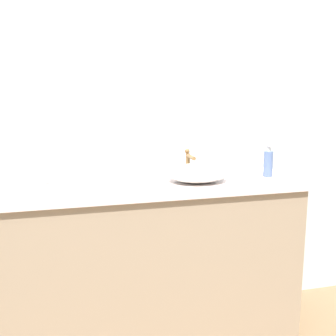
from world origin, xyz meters
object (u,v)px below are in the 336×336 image
object	(u,v)px
candle_jar	(135,181)
sink_basin	(197,173)
soap_dispenser	(268,162)
folded_hand_towel	(88,180)
tissue_box	(33,172)

from	to	relation	value
candle_jar	sink_basin	bearing A→B (deg)	0.04
soap_dispenser	folded_hand_towel	world-z (taller)	soap_dispenser
tissue_box	folded_hand_towel	world-z (taller)	tissue_box
soap_dispenser	tissue_box	xyz separation A→B (m)	(-1.28, 0.10, -0.01)
soap_dispenser	sink_basin	bearing A→B (deg)	-177.15
tissue_box	candle_jar	xyz separation A→B (m)	(0.51, -0.12, -0.05)
candle_jar	folded_hand_towel	distance (m)	0.25
tissue_box	soap_dispenser	bearing A→B (deg)	-4.30
soap_dispenser	folded_hand_towel	distance (m)	1.01
folded_hand_towel	candle_jar	bearing A→B (deg)	-15.88
soap_dispenser	candle_jar	bearing A→B (deg)	-178.39
tissue_box	candle_jar	world-z (taller)	tissue_box
tissue_box	folded_hand_towel	bearing A→B (deg)	-10.57
sink_basin	soap_dispenser	xyz separation A→B (m)	(0.43, 0.02, 0.03)
sink_basin	candle_jar	distance (m)	0.34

